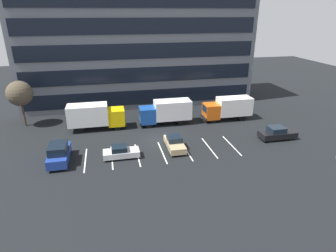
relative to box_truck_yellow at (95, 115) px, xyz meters
The scene contains 11 objects.
ground_plane 9.34m from the box_truck_yellow, 36.34° to the right, with size 120.00×120.00×0.00m, color black.
office_building 16.15m from the box_truck_yellow, 59.60° to the left, with size 37.45×10.71×18.00m.
lot_markings 11.47m from the box_truck_yellow, 49.39° to the right, with size 16.94×5.40×0.01m.
box_truck_yellow is the anchor object (origin of this frame).
box_truck_orange 18.74m from the box_truck_yellow, ahead, with size 7.09×2.35×3.29m.
box_truck_blue 9.58m from the box_truck_yellow, ahead, with size 7.28×2.41×3.37m.
suv_navy 9.26m from the box_truck_yellow, 113.07° to the right, with size 1.98×4.67×2.11m.
sedan_tan 12.03m from the box_truck_yellow, 41.82° to the right, with size 1.77×4.23×1.51m.
sedan_silver 9.36m from the box_truck_yellow, 72.78° to the right, with size 3.87×1.62×1.39m.
sedan_black 23.44m from the box_truck_yellow, 20.04° to the right, with size 4.51×1.89×1.61m.
bare_tree 10.56m from the box_truck_yellow, 160.67° to the left, with size 3.36×3.36×6.31m.
Camera 1 is at (-5.44, -31.25, 14.76)m, focal length 30.38 mm.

